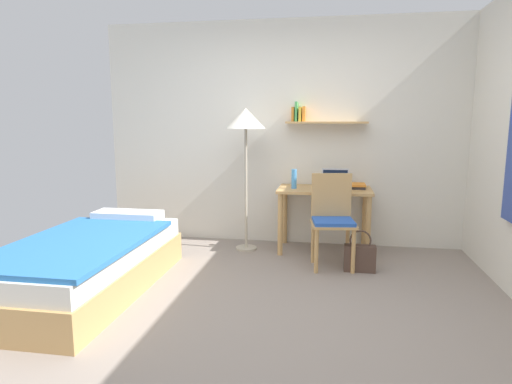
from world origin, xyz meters
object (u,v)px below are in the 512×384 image
at_px(desk_chair, 332,216).
at_px(book_stack, 358,186).
at_px(bed, 88,264).
at_px(laptop, 335,183).
at_px(water_bottle, 294,179).
at_px(handbag, 360,257).
at_px(standing_lamp, 246,125).
at_px(desk, 324,200).

distance_m(desk_chair, book_stack, 0.66).
xyz_separation_m(bed, laptop, (2.09, 1.57, 0.53)).
bearing_deg(water_bottle, handbag, -39.52).
bearing_deg(water_bottle, desk_chair, -46.77).
bearing_deg(water_bottle, standing_lamp, -176.85).
relative_size(bed, standing_lamp, 1.26).
bearing_deg(handbag, desk, 119.56).
bearing_deg(handbag, bed, -159.12).
distance_m(bed, book_stack, 2.86).
relative_size(desk, water_bottle, 4.76).
xyz_separation_m(desk, book_stack, (0.36, 0.04, 0.16)).
xyz_separation_m(standing_lamp, laptop, (0.99, 0.13, -0.64)).
height_order(standing_lamp, handbag, standing_lamp).
distance_m(water_bottle, book_stack, 0.71).
distance_m(desk, book_stack, 0.40).
bearing_deg(bed, desk, 37.72).
bearing_deg(desk, standing_lamp, -173.97).
height_order(bed, laptop, laptop).
distance_m(standing_lamp, book_stack, 1.41).
distance_m(water_bottle, handbag, 1.13).
distance_m(standing_lamp, laptop, 1.18).
distance_m(standing_lamp, handbag, 1.85).
bearing_deg(laptop, book_stack, 0.53).
distance_m(bed, standing_lamp, 2.16).
height_order(bed, desk, desk).
bearing_deg(desk, bed, -142.28).
relative_size(bed, handbag, 4.85).
bearing_deg(bed, handbag, 20.88).
height_order(desk, water_bottle, water_bottle).
height_order(standing_lamp, book_stack, standing_lamp).
bearing_deg(bed, book_stack, 33.96).
xyz_separation_m(desk, laptop, (0.11, 0.04, 0.19)).
relative_size(desk_chair, water_bottle, 4.33).
relative_size(desk, book_stack, 4.89).
bearing_deg(book_stack, laptop, -179.47).
xyz_separation_m(desk_chair, standing_lamp, (-0.96, 0.42, 0.90)).
relative_size(standing_lamp, handbag, 3.84).
relative_size(desk_chair, laptop, 3.02).
distance_m(desk_chair, standing_lamp, 1.38).
bearing_deg(desk, water_bottle, -169.44).
xyz_separation_m(desk_chair, water_bottle, (-0.42, 0.45, 0.31)).
bearing_deg(desk_chair, handbag, -24.35).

